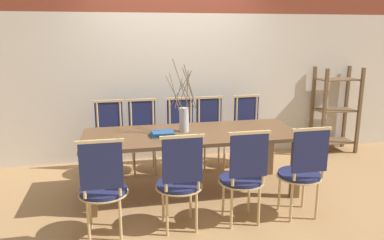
% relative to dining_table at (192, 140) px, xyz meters
% --- Properties ---
extents(ground_plane, '(16.00, 16.00, 0.00)m').
position_rel_dining_table_xyz_m(ground_plane, '(0.00, 0.00, -0.64)').
color(ground_plane, '#A87F51').
extents(wall_rear, '(12.00, 0.06, 3.20)m').
position_rel_dining_table_xyz_m(wall_rear, '(0.00, 1.37, 0.96)').
color(wall_rear, beige).
rests_on(wall_rear, ground_plane).
extents(dining_table, '(2.47, 0.95, 0.73)m').
position_rel_dining_table_xyz_m(dining_table, '(0.00, 0.00, 0.00)').
color(dining_table, brown).
rests_on(dining_table, ground_plane).
extents(chair_near_leftend, '(0.45, 0.45, 0.98)m').
position_rel_dining_table_xyz_m(chair_near_leftend, '(-0.99, -0.83, -0.13)').
color(chair_near_leftend, '#1E234C').
rests_on(chair_near_leftend, ground_plane).
extents(chair_near_left, '(0.45, 0.45, 0.98)m').
position_rel_dining_table_xyz_m(chair_near_left, '(-0.29, -0.83, -0.13)').
color(chair_near_left, '#1E234C').
rests_on(chair_near_left, ground_plane).
extents(chair_near_center, '(0.45, 0.45, 0.98)m').
position_rel_dining_table_xyz_m(chair_near_center, '(0.34, -0.83, -0.13)').
color(chair_near_center, '#1E234C').
rests_on(chair_near_center, ground_plane).
extents(chair_near_right, '(0.45, 0.45, 0.98)m').
position_rel_dining_table_xyz_m(chair_near_right, '(0.96, -0.83, -0.13)').
color(chair_near_right, '#1E234C').
rests_on(chair_near_right, ground_plane).
extents(chair_far_leftend, '(0.45, 0.45, 0.98)m').
position_rel_dining_table_xyz_m(chair_far_leftend, '(-0.94, 0.83, -0.13)').
color(chair_far_leftend, '#1E234C').
rests_on(chair_far_leftend, ground_plane).
extents(chair_far_left, '(0.45, 0.45, 0.98)m').
position_rel_dining_table_xyz_m(chair_far_left, '(-0.50, 0.83, -0.13)').
color(chair_far_left, '#1E234C').
rests_on(chair_far_left, ground_plane).
extents(chair_far_center, '(0.45, 0.45, 0.98)m').
position_rel_dining_table_xyz_m(chair_far_center, '(0.03, 0.83, -0.13)').
color(chair_far_center, '#1E234C').
rests_on(chair_far_center, ground_plane).
extents(chair_far_right, '(0.45, 0.45, 0.98)m').
position_rel_dining_table_xyz_m(chair_far_right, '(0.45, 0.83, -0.13)').
color(chair_far_right, '#1E234C').
rests_on(chair_far_right, ground_plane).
extents(chair_far_rightend, '(0.45, 0.45, 0.98)m').
position_rel_dining_table_xyz_m(chair_far_rightend, '(1.01, 0.83, -0.13)').
color(chair_far_rightend, '#1E234C').
rests_on(chair_far_rightend, ground_plane).
extents(vase_centerpiece, '(0.35, 0.35, 0.84)m').
position_rel_dining_table_xyz_m(vase_centerpiece, '(-0.08, 0.07, 0.26)').
color(vase_centerpiece, silver).
rests_on(vase_centerpiece, dining_table).
extents(book_stack, '(0.28, 0.20, 0.05)m').
position_rel_dining_table_xyz_m(book_stack, '(-0.35, -0.07, 0.12)').
color(book_stack, '#234C8C').
rests_on(book_stack, dining_table).
extents(shelving_rack, '(0.64, 0.39, 1.34)m').
position_rel_dining_table_xyz_m(shelving_rack, '(2.53, 1.10, 0.02)').
color(shelving_rack, brown).
rests_on(shelving_rack, ground_plane).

